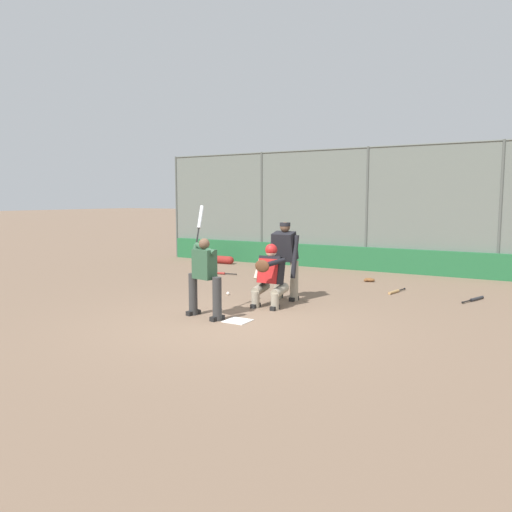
# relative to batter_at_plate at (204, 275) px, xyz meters

# --- Properties ---
(ground_plane) EXTENTS (160.00, 160.00, 0.00)m
(ground_plane) POSITION_rel_batter_at_plate_xyz_m (-0.67, -0.06, -0.79)
(ground_plane) COLOR #7A604C
(home_plate_marker) EXTENTS (0.43, 0.43, 0.01)m
(home_plate_marker) POSITION_rel_batter_at_plate_xyz_m (-0.67, -0.06, -0.78)
(home_plate_marker) COLOR white
(home_plate_marker) RESTS_ON ground_plane
(backstop_fence) EXTENTS (14.54, 0.08, 3.70)m
(backstop_fence) POSITION_rel_batter_at_plate_xyz_m (-0.67, -7.41, 1.15)
(backstop_fence) COLOR #515651
(backstop_fence) RESTS_ON ground_plane
(padding_wall) EXTENTS (14.17, 0.18, 0.71)m
(padding_wall) POSITION_rel_batter_at_plate_xyz_m (-0.67, -7.31, -0.44)
(padding_wall) COLOR #236638
(padding_wall) RESTS_ON ground_plane
(bleachers_beyond) EXTENTS (10.12, 1.95, 1.16)m
(bleachers_beyond) POSITION_rel_batter_at_plate_xyz_m (-2.26, -9.56, -0.40)
(bleachers_beyond) COLOR slate
(bleachers_beyond) RESTS_ON ground_plane
(batter_at_plate) EXTENTS (0.86, 0.78, 2.03)m
(batter_at_plate) POSITION_rel_batter_at_plate_xyz_m (0.00, 0.00, 0.00)
(batter_at_plate) COLOR #333333
(batter_at_plate) RESTS_ON ground_plane
(catcher_behind_plate) EXTENTS (0.67, 0.77, 1.26)m
(catcher_behind_plate) POSITION_rel_batter_at_plate_xyz_m (-0.60, -1.36, -0.13)
(catcher_behind_plate) COLOR gray
(catcher_behind_plate) RESTS_ON ground_plane
(umpire_home) EXTENTS (0.68, 0.41, 1.67)m
(umpire_home) POSITION_rel_batter_at_plate_xyz_m (-0.57, -2.13, 0.11)
(umpire_home) COLOR gray
(umpire_home) RESTS_ON ground_plane
(spare_bat_near_backstop) EXTENTS (0.36, 0.83, 0.07)m
(spare_bat_near_backstop) POSITION_rel_batter_at_plate_xyz_m (-4.11, -4.09, -0.76)
(spare_bat_near_backstop) COLOR black
(spare_bat_near_backstop) RESTS_ON ground_plane
(spare_bat_by_padding) EXTENTS (0.47, 0.74, 0.07)m
(spare_bat_by_padding) POSITION_rel_batter_at_plate_xyz_m (1.30, -4.71, -0.76)
(spare_bat_by_padding) COLOR black
(spare_bat_by_padding) RESTS_ON ground_plane
(spare_bat_third_base_side) EXTENTS (0.21, 0.79, 0.07)m
(spare_bat_third_base_side) POSITION_rel_batter_at_plate_xyz_m (-2.41, -4.11, -0.76)
(spare_bat_third_base_side) COLOR black
(spare_bat_third_base_side) RESTS_ON ground_plane
(spare_bat_first_base_side) EXTENTS (0.87, 0.15, 0.07)m
(spare_bat_first_base_side) POSITION_rel_batter_at_plate_xyz_m (2.70, -4.48, -0.76)
(spare_bat_first_base_side) COLOR black
(spare_bat_first_base_side) RESTS_ON ground_plane
(fielding_glove_on_dirt) EXTENTS (0.28, 0.21, 0.10)m
(fielding_glove_on_dirt) POSITION_rel_batter_at_plate_xyz_m (-1.42, -5.35, -0.74)
(fielding_glove_on_dirt) COLOR brown
(fielding_glove_on_dirt) RESTS_ON ground_plane
(baseball_loose) EXTENTS (0.07, 0.07, 0.07)m
(baseball_loose) POSITION_rel_batter_at_plate_xyz_m (0.79, -1.99, -0.75)
(baseball_loose) COLOR white
(baseball_loose) RESTS_ON ground_plane
(equipment_bag_dugout_side) EXTENTS (1.31, 0.26, 0.26)m
(equipment_bag_dugout_side) POSITION_rel_batter_at_plate_xyz_m (4.17, -6.51, -0.66)
(equipment_bag_dugout_side) COLOR maroon
(equipment_bag_dugout_side) RESTS_ON ground_plane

